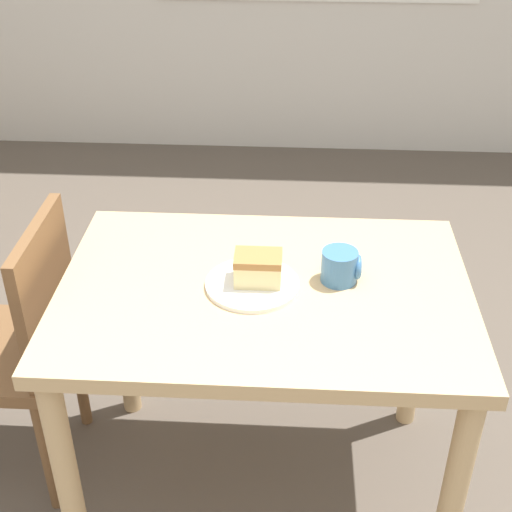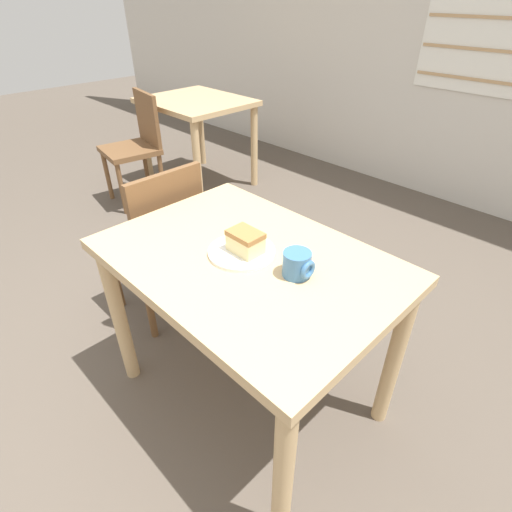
# 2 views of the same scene
# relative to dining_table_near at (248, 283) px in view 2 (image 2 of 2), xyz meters

# --- Properties ---
(ground_plane) EXTENTS (14.00, 14.00, 0.00)m
(ground_plane) POSITION_rel_dining_table_near_xyz_m (-0.12, -0.48, -0.62)
(ground_plane) COLOR brown
(dining_table_near) EXTENTS (1.03, 0.72, 0.74)m
(dining_table_near) POSITION_rel_dining_table_near_xyz_m (0.00, 0.00, 0.00)
(dining_table_near) COLOR tan
(dining_table_near) RESTS_ON ground_plane
(dining_table_far) EXTENTS (0.85, 0.72, 0.73)m
(dining_table_far) POSITION_rel_dining_table_near_xyz_m (-1.97, 1.29, -0.02)
(dining_table_far) COLOR tan
(dining_table_far) RESTS_ON ground_plane
(chair_near_window) EXTENTS (0.40, 0.40, 0.85)m
(chair_near_window) POSITION_rel_dining_table_near_xyz_m (-0.71, 0.07, -0.15)
(chair_near_window) COLOR brown
(chair_near_window) RESTS_ON ground_plane
(chair_far_corner) EXTENTS (0.45, 0.45, 0.85)m
(chair_far_corner) POSITION_rel_dining_table_near_xyz_m (-2.05, 0.74, -0.15)
(chair_far_corner) COLOR brown
(chair_far_corner) RESTS_ON ground_plane
(plate) EXTENTS (0.23, 0.23, 0.01)m
(plate) POSITION_rel_dining_table_near_xyz_m (-0.03, 0.00, 0.12)
(plate) COLOR white
(plate) RESTS_ON dining_table_near
(cake_slice) EXTENTS (0.12, 0.08, 0.08)m
(cake_slice) POSITION_rel_dining_table_near_xyz_m (-0.02, 0.01, 0.16)
(cake_slice) COLOR beige
(cake_slice) RESTS_ON plate
(coffee_mug) EXTENTS (0.10, 0.09, 0.08)m
(coffee_mug) POSITION_rel_dining_table_near_xyz_m (0.19, 0.04, 0.16)
(coffee_mug) COLOR teal
(coffee_mug) RESTS_ON dining_table_near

